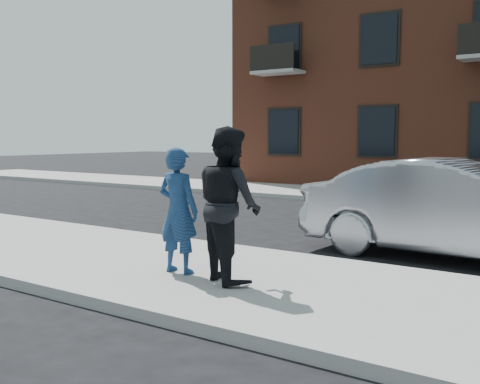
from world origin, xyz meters
The scene contains 8 objects.
ground centered at (0.00, 0.00, 0.00)m, with size 100.00×100.00×0.00m, color black.
near_sidewalk centered at (0.00, -0.25, 0.07)m, with size 50.00×3.50×0.15m, color gray.
near_curb centered at (0.00, 1.55, 0.07)m, with size 50.00×0.10×0.15m, color #999691.
far_sidewalk centered at (0.00, 11.25, 0.07)m, with size 50.00×3.50×0.15m, color gray.
far_curb centered at (0.00, 9.45, 0.07)m, with size 50.00×0.10×0.15m, color #999691.
silver_sedan centered at (1.35, 3.20, 0.82)m, with size 1.74×5.00×1.65m, color #999BA3.
man_hoodie centered at (-1.46, -0.51, 1.01)m, with size 0.64×0.50×1.73m.
man_peacoat centered at (-0.65, -0.45, 1.15)m, with size 1.22×1.14×2.00m.
Camera 1 is at (3.51, -6.32, 2.02)m, focal length 42.00 mm.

